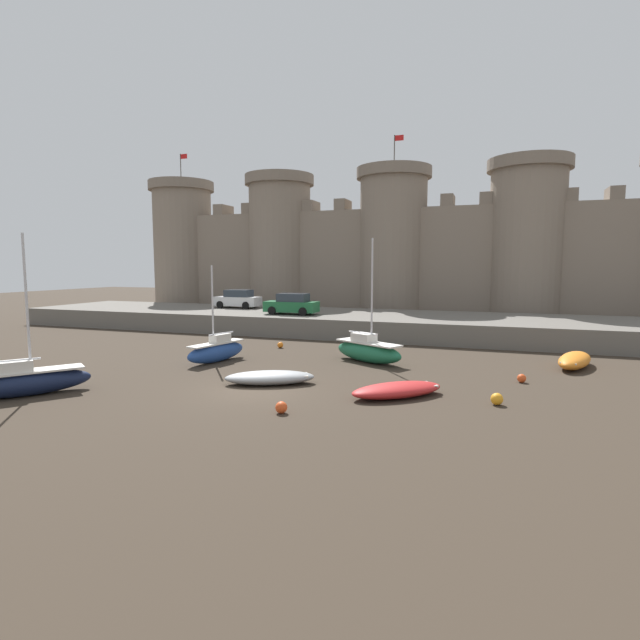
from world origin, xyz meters
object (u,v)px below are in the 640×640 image
at_px(mooring_buoy_mid_mud, 280,345).
at_px(sailboat_foreground_left, 368,350).
at_px(mooring_buoy_near_shore, 522,378).
at_px(mooring_buoy_near_channel, 497,399).
at_px(rowboat_midflat_centre, 270,377).
at_px(rowboat_midflat_right, 397,390).
at_px(rowboat_foreground_right, 575,360).
at_px(car_quay_east, 238,299).
at_px(car_quay_centre_east, 292,304).
at_px(mooring_buoy_off_centre, 281,407).
at_px(sailboat_near_channel_right, 217,350).
at_px(sailboat_midflat_left, 24,381).

bearing_deg(mooring_buoy_mid_mud, sailboat_foreground_left, -22.67).
height_order(mooring_buoy_near_shore, mooring_buoy_near_channel, mooring_buoy_near_channel).
xyz_separation_m(rowboat_midflat_centre, mooring_buoy_near_channel, (9.50, -0.13, -0.09)).
relative_size(rowboat_midflat_centre, mooring_buoy_mid_mud, 11.10).
bearing_deg(rowboat_midflat_right, sailboat_foreground_left, 113.48).
xyz_separation_m(sailboat_foreground_left, mooring_buoy_near_channel, (6.65, -6.54, -0.43)).
xyz_separation_m(rowboat_foreground_right, rowboat_midflat_centre, (-13.23, -8.48, -0.10)).
bearing_deg(rowboat_midflat_right, rowboat_foreground_right, 49.29).
xyz_separation_m(car_quay_east, car_quay_centre_east, (6.83, -3.78, 0.00)).
xyz_separation_m(mooring_buoy_off_centre, car_quay_centre_east, (-7.90, 19.72, 2.03)).
relative_size(sailboat_near_channel_right, sailboat_midflat_left, 0.81).
distance_m(rowboat_foreground_right, mooring_buoy_near_channel, 9.39).
distance_m(sailboat_midflat_left, mooring_buoy_mid_mud, 15.06).
relative_size(sailboat_foreground_left, mooring_buoy_mid_mud, 17.60).
relative_size(mooring_buoy_mid_mud, mooring_buoy_off_centre, 0.88).
distance_m(sailboat_near_channel_right, mooring_buoy_off_centre, 10.49).
height_order(rowboat_foreground_right, sailboat_near_channel_right, sailboat_near_channel_right).
relative_size(mooring_buoy_near_shore, mooring_buoy_near_channel, 0.85).
bearing_deg(rowboat_midflat_centre, sailboat_midflat_left, -148.73).
height_order(sailboat_midflat_left, mooring_buoy_near_channel, sailboat_midflat_left).
distance_m(sailboat_midflat_left, rowboat_midflat_centre, 9.92).
xyz_separation_m(rowboat_midflat_right, car_quay_east, (-18.19, 19.90, 1.94)).
height_order(sailboat_midflat_left, rowboat_midflat_right, sailboat_midflat_left).
bearing_deg(rowboat_midflat_right, mooring_buoy_off_centre, -133.81).
bearing_deg(mooring_buoy_near_shore, mooring_buoy_off_centre, -136.18).
bearing_deg(sailboat_near_channel_right, mooring_buoy_near_shore, 1.30).
relative_size(rowboat_midflat_right, mooring_buoy_near_channel, 8.67).
bearing_deg(mooring_buoy_near_channel, car_quay_centre_east, 133.36).
bearing_deg(mooring_buoy_mid_mud, mooring_buoy_near_channel, -35.18).
distance_m(rowboat_midflat_right, rowboat_midflat_centre, 5.74).
xyz_separation_m(sailboat_midflat_left, rowboat_midflat_right, (14.20, 4.91, -0.31)).
bearing_deg(sailboat_near_channel_right, rowboat_midflat_right, -20.36).
xyz_separation_m(sailboat_foreground_left, car_quay_centre_east, (-8.47, 9.48, 1.59)).
relative_size(sailboat_foreground_left, car_quay_east, 1.62).
distance_m(sailboat_foreground_left, mooring_buoy_near_shore, 8.04).
relative_size(rowboat_midflat_right, rowboat_midflat_centre, 0.95).
xyz_separation_m(sailboat_midflat_left, mooring_buoy_off_centre, (10.74, 1.31, -0.40)).
height_order(sailboat_midflat_left, car_quay_east, sailboat_midflat_left).
bearing_deg(rowboat_midflat_centre, rowboat_foreground_right, 32.66).
bearing_deg(mooring_buoy_near_channel, mooring_buoy_near_shore, 76.21).
relative_size(rowboat_midflat_centre, car_quay_east, 1.02).
bearing_deg(mooring_buoy_near_channel, rowboat_midflat_right, -178.44).
bearing_deg(rowboat_midflat_right, mooring_buoy_near_channel, 1.56).
xyz_separation_m(rowboat_foreground_right, sailboat_midflat_left, (-21.70, -13.63, 0.20)).
bearing_deg(car_quay_east, mooring_buoy_mid_mud, -49.99).
xyz_separation_m(mooring_buoy_near_channel, car_quay_centre_east, (-15.13, 16.01, 2.01)).
bearing_deg(mooring_buoy_near_shore, car_quay_east, 145.89).
bearing_deg(mooring_buoy_off_centre, car_quay_east, 122.07).
relative_size(sailboat_foreground_left, rowboat_midflat_centre, 1.59).
distance_m(sailboat_near_channel_right, rowboat_midflat_centre, 6.23).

